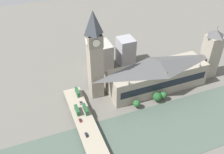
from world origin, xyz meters
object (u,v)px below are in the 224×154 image
clock_tower (95,54)px  road_bridge (96,150)px  victoria_tower (211,54)px  car_southbound_lead (80,120)px  double_decker_bus_rear (86,109)px  car_northbound_mid (86,135)px  parliament_hall (158,75)px  double_decker_bus_mid (77,92)px  car_northbound_lead (81,103)px  double_decker_bus_lead (77,110)px

clock_tower → road_bridge: bearing=161.3°
victoria_tower → car_southbound_lead: bearing=98.4°
road_bridge → double_decker_bus_rear: bearing=-5.7°
car_northbound_mid → parliament_hall: bearing=-65.8°
double_decker_bus_mid → road_bridge: bearing=176.9°
victoria_tower → car_northbound_mid: 146.95m
parliament_hall → double_decker_bus_mid: parliament_hall is taller
parliament_hall → double_decker_bus_mid: size_ratio=9.24×
clock_tower → car_northbound_mid: size_ratio=17.89×
car_southbound_lead → car_northbound_mid: bearing=-178.9°
car_northbound_lead → car_northbound_mid: car_northbound_lead is taller
double_decker_bus_lead → car_northbound_lead: (9.52, -5.80, -1.91)m
parliament_hall → clock_tower: 65.38m
road_bridge → car_southbound_lead: (30.66, 3.29, 1.64)m
car_northbound_mid → car_southbound_lead: car_northbound_mid is taller
victoria_tower → double_decker_bus_lead: size_ratio=5.30×
double_decker_bus_mid → car_northbound_mid: 49.76m
parliament_hall → car_southbound_lead: (-20.69, 82.38, -9.55)m
car_northbound_lead → car_southbound_lead: 21.00m
double_decker_bus_mid → car_northbound_mid: double_decker_bus_mid is taller
clock_tower → road_bridge: clock_tower is taller
car_northbound_mid → car_southbound_lead: 16.24m
parliament_hall → car_northbound_mid: (-36.93, 82.07, -9.55)m
parliament_hall → road_bridge: bearing=123.0°
double_decker_bus_lead → car_southbound_lead: bearing=178.1°
clock_tower → double_decker_bus_rear: 46.98m
road_bridge → clock_tower: bearing=-18.7°
clock_tower → double_decker_bus_mid: 40.42m
road_bridge → double_decker_bus_mid: 63.92m
parliament_hall → car_southbound_lead: bearing=104.1°
victoria_tower → road_bridge: victoria_tower is taller
victoria_tower → double_decker_bus_rear: bearing=95.1°
clock_tower → car_northbound_lead: 44.45m
car_southbound_lead → double_decker_bus_rear: bearing=-39.1°
double_decker_bus_mid → double_decker_bus_rear: 24.16m
double_decker_bus_lead → double_decker_bus_rear: bearing=-103.4°
road_bridge → car_northbound_lead: bearing=-3.2°
parliament_hall → double_decker_bus_lead: bearing=97.0°
victoria_tower → car_northbound_lead: bearing=90.3°
double_decker_bus_rear → clock_tower: bearing=-36.0°
double_decker_bus_rear → parliament_hall: bearing=-81.1°
double_decker_bus_mid → double_decker_bus_rear: bearing=-178.9°
parliament_hall → double_decker_bus_rear: parliament_hall is taller
road_bridge → car_northbound_mid: bearing=11.7°
double_decker_bus_rear → car_northbound_mid: (-25.15, 6.94, -2.00)m
clock_tower → road_bridge: 78.28m
car_northbound_mid → clock_tower: bearing=-26.5°
double_decker_bus_mid → car_northbound_mid: bearing=172.5°
parliament_hall → double_decker_bus_rear: bearing=98.9°
clock_tower → double_decker_bus_lead: clock_tower is taller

